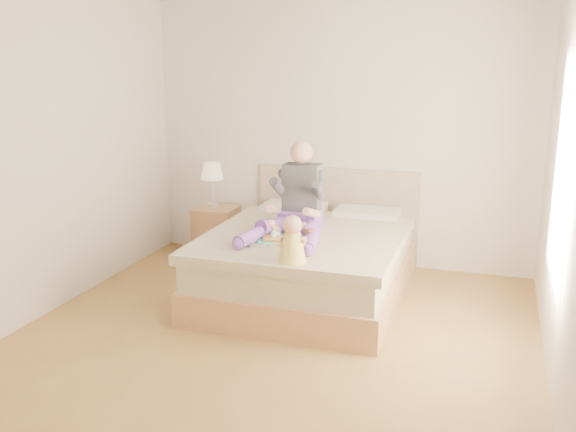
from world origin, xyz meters
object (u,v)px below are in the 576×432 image
(bed, at_px, (311,259))
(adult, at_px, (296,206))
(tray, at_px, (285,240))
(baby, at_px, (293,243))
(nightstand, at_px, (217,231))

(bed, relative_size, adult, 2.23)
(tray, height_order, baby, baby)
(bed, xyz_separation_m, tray, (-0.07, -0.53, 0.32))
(nightstand, distance_m, adult, 1.63)
(nightstand, relative_size, baby, 1.47)
(bed, xyz_separation_m, adult, (-0.09, -0.16, 0.53))
(adult, bearing_deg, baby, -74.90)
(adult, distance_m, baby, 0.83)
(adult, bearing_deg, nightstand, 142.03)
(bed, height_order, baby, bed)
(adult, xyz_separation_m, tray, (0.02, -0.38, -0.21))
(bed, relative_size, nightstand, 4.07)
(nightstand, xyz_separation_m, adult, (1.21, -0.93, 0.58))
(bed, xyz_separation_m, nightstand, (-1.30, 0.77, -0.05))
(adult, height_order, tray, adult)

